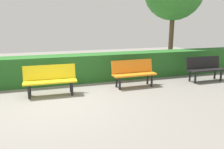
% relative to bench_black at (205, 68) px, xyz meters
% --- Properties ---
extents(ground_plane, '(20.83, 20.83, 0.00)m').
position_rel_bench_black_xyz_m(ground_plane, '(5.18, 0.58, -0.48)').
color(ground_plane, gray).
extents(bench_black, '(1.39, 0.46, 0.86)m').
position_rel_bench_black_xyz_m(bench_black, '(0.00, 0.00, 0.00)').
color(bench_black, black).
rests_on(bench_black, ground_plane).
extents(bench_orange, '(1.43, 0.49, 0.86)m').
position_rel_bench_black_xyz_m(bench_orange, '(2.70, -0.12, 0.00)').
color(bench_orange, orange).
rests_on(bench_orange, ground_plane).
extents(bench_yellow, '(1.48, 0.48, 0.86)m').
position_rel_bench_black_xyz_m(bench_yellow, '(5.32, -0.03, 0.00)').
color(bench_yellow, yellow).
rests_on(bench_yellow, ground_plane).
extents(hedge_row, '(16.83, 0.78, 0.95)m').
position_rel_bench_black_xyz_m(hedge_row, '(3.96, -1.27, -0.00)').
color(hedge_row, '#266023').
rests_on(hedge_row, ground_plane).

